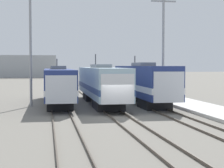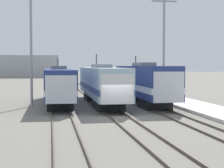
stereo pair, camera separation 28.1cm
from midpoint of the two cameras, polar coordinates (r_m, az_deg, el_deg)
The scene contains 11 objects.
ground_plane at distance 29.49m, azimuth 0.68°, elevation -4.99°, with size 400.00×400.00×0.00m, color slate.
rail_pair_far_left at distance 29.01m, azimuth -7.89°, elevation -5.00°, with size 1.51×120.00×0.15m.
rail_pair_center at distance 29.48m, azimuth 0.68°, elevation -4.84°, with size 1.51×120.00×0.15m.
rail_pair_far_right at distance 30.58m, azimuth 8.81°, elevation -4.60°, with size 1.51×120.00×0.15m.
locomotive_far_left at distance 38.67m, azimuth -8.41°, elevation -0.09°, with size 2.78×17.91×4.79m.
locomotive_center at distance 38.30m, azimuth -1.82°, elevation 0.02°, with size 2.96×19.05×5.32m.
locomotive_far_right at distance 38.74m, azimuth 4.70°, elevation 0.17°, with size 2.88×16.94×5.12m.
catenary_tower_left at distance 37.46m, azimuth -12.52°, elevation 6.44°, with size 2.62×0.25×12.07m.
catenary_tower_right at distance 39.22m, azimuth 7.61°, elevation 6.32°, with size 2.62×0.25×12.07m.
platform at distance 32.11m, azimuth 15.75°, elevation -4.21°, with size 4.00×120.00×0.27m.
depot_building at distance 130.22m, azimuth -13.21°, elevation 2.62°, with size 20.83×9.45×7.43m.
Camera 1 is at (-5.48, -28.70, 4.01)m, focal length 60.00 mm.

